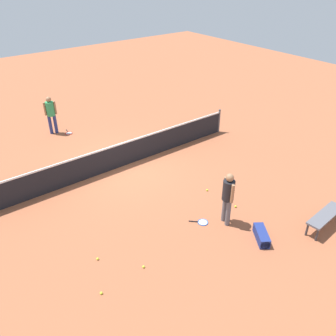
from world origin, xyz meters
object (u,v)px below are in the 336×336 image
at_px(tennis_racket_far_player, 69,133).
at_px(tennis_ball_near_player, 98,259).
at_px(equipment_bag, 262,236).
at_px(tennis_ball_by_net, 101,293).
at_px(courtside_bench, 325,216).
at_px(tennis_ball_midcourt, 236,206).
at_px(player_far_side, 51,112).
at_px(player_near_side, 228,195).
at_px(tennis_ball_baseline, 207,190).
at_px(tennis_racket_near_player, 202,222).
at_px(tennis_ball_stray_left, 144,267).

distance_m(tennis_racket_far_player, tennis_ball_near_player, 8.11).
bearing_deg(equipment_bag, tennis_ball_by_net, 166.34).
height_order(courtside_bench, equipment_bag, courtside_bench).
xyz_separation_m(tennis_ball_near_player, tennis_ball_by_net, (-0.44, -1.03, 0.00)).
xyz_separation_m(tennis_racket_far_player, tennis_ball_midcourt, (1.95, -8.32, 0.02)).
bearing_deg(player_far_side, equipment_bag, -79.37).
height_order(player_near_side, equipment_bag, player_near_side).
distance_m(tennis_ball_by_net, tennis_ball_baseline, 5.14).
height_order(player_near_side, courtside_bench, player_near_side).
bearing_deg(player_near_side, courtside_bench, -41.87).
xyz_separation_m(tennis_ball_baseline, equipment_bag, (-0.44, -2.70, 0.11)).
height_order(player_far_side, courtside_bench, player_far_side).
bearing_deg(tennis_ball_by_net, tennis_racket_near_player, 7.76).
height_order(tennis_racket_far_player, courtside_bench, courtside_bench).
bearing_deg(tennis_racket_far_player, tennis_ball_baseline, -75.36).
distance_m(tennis_racket_near_player, equipment_bag, 1.77).
height_order(tennis_racket_near_player, tennis_ball_midcourt, tennis_ball_midcourt).
distance_m(tennis_racket_near_player, tennis_ball_by_net, 3.66).
bearing_deg(tennis_ball_midcourt, player_far_side, 105.68).
xyz_separation_m(tennis_racket_near_player, tennis_ball_by_net, (-3.63, -0.49, 0.02)).
relative_size(tennis_ball_midcourt, equipment_bag, 0.08).
bearing_deg(equipment_bag, player_far_side, 100.63).
height_order(player_far_side, tennis_racket_near_player, player_far_side).
height_order(tennis_ball_baseline, equipment_bag, equipment_bag).
bearing_deg(player_near_side, tennis_ball_by_net, -178.82).
xyz_separation_m(tennis_ball_stray_left, courtside_bench, (5.04, -1.88, 0.38)).
xyz_separation_m(tennis_ball_near_player, courtside_bench, (5.85, -2.84, 0.38)).
height_order(tennis_racket_near_player, tennis_ball_stray_left, tennis_ball_stray_left).
distance_m(tennis_racket_near_player, tennis_ball_baseline, 1.68).
distance_m(tennis_ball_baseline, tennis_ball_stray_left, 3.94).
xyz_separation_m(tennis_racket_near_player, tennis_ball_stray_left, (-2.38, -0.42, 0.02)).
xyz_separation_m(player_near_side, tennis_racket_far_player, (-1.17, 8.64, -1.00)).
distance_m(tennis_ball_near_player, tennis_ball_by_net, 1.13).
relative_size(player_far_side, tennis_racket_near_player, 3.17).
bearing_deg(tennis_ball_baseline, tennis_racket_near_player, -137.92).
bearing_deg(tennis_racket_near_player, tennis_ball_midcourt, -3.91).
height_order(player_near_side, tennis_racket_near_player, player_near_side).
height_order(tennis_ball_by_net, courtside_bench, courtside_bench).
bearing_deg(tennis_ball_midcourt, tennis_ball_stray_left, -174.98).
xyz_separation_m(tennis_ball_near_player, tennis_ball_baseline, (4.43, 0.59, 0.00)).
bearing_deg(tennis_ball_near_player, courtside_bench, -25.88).
bearing_deg(equipment_bag, courtside_bench, -21.31).
height_order(tennis_racket_near_player, tennis_racket_far_player, same).
bearing_deg(tennis_ball_by_net, tennis_ball_near_player, 66.74).
bearing_deg(equipment_bag, player_near_side, 102.11).
relative_size(tennis_racket_far_player, courtside_bench, 0.39).
xyz_separation_m(tennis_ball_by_net, equipment_bag, (4.44, -1.08, 0.11)).
bearing_deg(courtside_bench, player_near_side, 138.13).
bearing_deg(courtside_bench, tennis_racket_near_player, 139.23).
distance_m(tennis_ball_stray_left, courtside_bench, 5.40).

